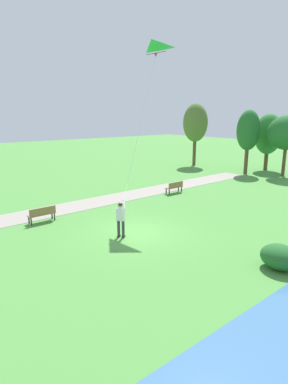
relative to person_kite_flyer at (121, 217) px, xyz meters
name	(u,v)px	position (x,y,z in m)	size (l,w,h in m)	color
ground_plane	(136,233)	(0.02, 0.88, -1.05)	(120.00, 120.00, 0.00)	#4C8E3D
walkway_path	(102,201)	(-6.34, 2.88, -1.04)	(2.40, 32.00, 0.02)	gray
person_kite_flyer	(121,217)	(0.00, 0.00, 0.00)	(0.53, 0.62, 1.83)	#232328
flying_kite	(152,49)	(-2.82, 4.33, 8.39)	(3.52, 4.50, 8.07)	green
park_bench_near_walkway	(42,213)	(-4.58, -2.09, -0.54)	(0.47, 1.51, 0.88)	olive
park_bench_far_walkway	(175,187)	(-4.78, 8.41, -0.54)	(0.47, 1.51, 0.88)	olive
tree_horizon_far	(287,133)	(-3.10, 21.54, 3.10)	(3.68, 3.27, 5.80)	brown
tree_treeline_left	(195,123)	(-13.36, 20.14, 3.84)	(2.88, 2.76, 7.12)	brown
tree_lakeside_far	(268,134)	(-6.15, 23.58, 2.76)	(2.78, 2.95, 5.95)	brown
tree_treeline_center	(248,131)	(-6.35, 20.11, 3.22)	(2.22, 2.37, 6.31)	brown
lakeside_shrub	(280,257)	(6.60, 2.80, -0.56)	(1.51, 1.31, 0.97)	#236028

